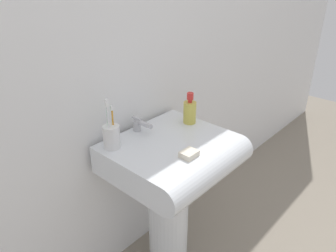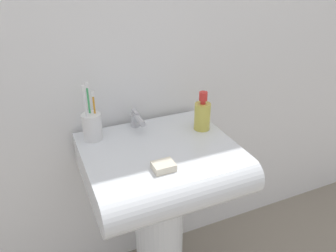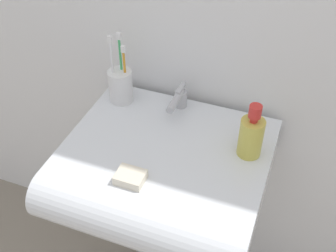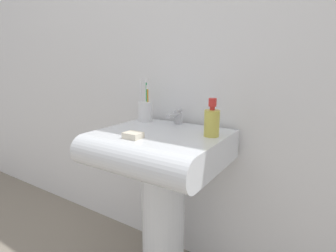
# 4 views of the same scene
# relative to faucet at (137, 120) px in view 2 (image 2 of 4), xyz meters

# --- Properties ---
(wall_back) EXTENTS (5.00, 0.05, 2.40)m
(wall_back) POSITION_rel_faucet_xyz_m (0.03, 0.10, 0.41)
(wall_back) COLOR white
(wall_back) RESTS_ON ground
(sink_pedestal) EXTENTS (0.20, 0.20, 0.62)m
(sink_pedestal) POSITION_rel_faucet_xyz_m (0.03, -0.16, -0.48)
(sink_pedestal) COLOR white
(sink_pedestal) RESTS_ON ground
(sink_basin) EXTENTS (0.54, 0.49, 0.13)m
(sink_basin) POSITION_rel_faucet_xyz_m (0.03, -0.21, -0.10)
(sink_basin) COLOR white
(sink_basin) RESTS_ON sink_pedestal
(faucet) EXTENTS (0.04, 0.12, 0.07)m
(faucet) POSITION_rel_faucet_xyz_m (0.00, 0.00, 0.00)
(faucet) COLOR #B7B7BC
(faucet) RESTS_ON sink_basin
(toothbrush_cup) EXTENTS (0.07, 0.07, 0.22)m
(toothbrush_cup) POSITION_rel_faucet_xyz_m (-0.18, -0.02, 0.02)
(toothbrush_cup) COLOR white
(toothbrush_cup) RESTS_ON sink_basin
(soap_bottle) EXTENTS (0.06, 0.06, 0.16)m
(soap_bottle) POSITION_rel_faucet_xyz_m (0.23, -0.11, 0.02)
(soap_bottle) COLOR gold
(soap_bottle) RESTS_ON sink_basin
(bar_soap) EXTENTS (0.07, 0.06, 0.02)m
(bar_soap) POSITION_rel_faucet_xyz_m (-0.01, -0.31, -0.03)
(bar_soap) COLOR silver
(bar_soap) RESTS_ON sink_basin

